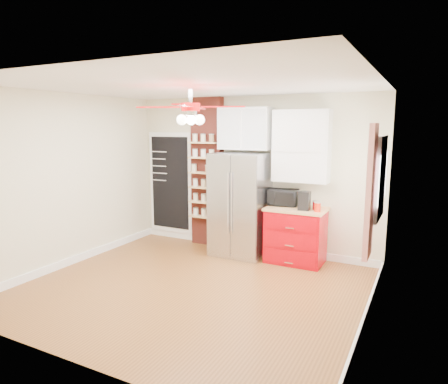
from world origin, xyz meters
The scene contains 21 objects.
floor centered at (0.00, 0.00, 0.00)m, with size 4.50×4.50×0.00m, color brown.
ceiling centered at (0.00, 0.00, 2.70)m, with size 4.50×4.50×0.00m, color white.
wall_back centered at (0.00, 2.00, 1.35)m, with size 4.50×0.02×2.70m, color beige.
wall_front centered at (0.00, -2.00, 1.35)m, with size 4.50×0.02×2.70m, color beige.
wall_left centered at (-2.25, 0.00, 1.35)m, with size 0.02×4.00×2.70m, color beige.
wall_right centered at (2.25, 0.00, 1.35)m, with size 0.02×4.00×2.70m, color beige.
chalkboard centered at (-1.70, 1.96, 1.10)m, with size 0.95×0.05×1.95m.
brick_pillar centered at (-0.85, 1.92, 1.35)m, with size 0.60×0.16×2.70m, color maroon.
fridge centered at (-0.05, 1.63, 0.88)m, with size 0.90×0.70×1.75m, color #BABABF.
upper_glass_cabinet centered at (-0.05, 1.82, 2.15)m, with size 0.90×0.35×0.70m, color white.
red_cabinet centered at (0.92, 1.68, 0.45)m, with size 0.94×0.64×0.90m.
upper_shelf_unit centered at (0.92, 1.85, 1.88)m, with size 0.90×0.30×1.15m, color white.
window centered at (2.23, 0.90, 1.55)m, with size 0.04×0.75×1.05m, color white.
curtain centered at (2.18, 0.35, 1.45)m, with size 0.06×0.40×1.55m, color red.
ceiling_fan centered at (0.00, 0.00, 2.42)m, with size 1.40×1.40×0.44m.
toaster_oven centered at (0.66, 1.78, 1.03)m, with size 0.48×0.32×0.26m, color black.
coffee_maker centered at (1.07, 1.58, 1.05)m, with size 0.17×0.18×0.29m, color black.
canister_left centered at (1.29, 1.54, 0.97)m, with size 0.10×0.10×0.14m, color #B81E0A.
canister_right centered at (1.24, 1.66, 0.97)m, with size 0.10×0.10×0.13m, color #AD0914.
pantry_jar_oats centered at (-1.03, 1.75, 1.44)m, with size 0.09×0.09×0.13m, color #C3BA95.
pantry_jar_beans centered at (-0.75, 1.76, 1.43)m, with size 0.08×0.08×0.12m, color #916C4A.
Camera 1 is at (2.74, -4.41, 2.19)m, focal length 32.00 mm.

